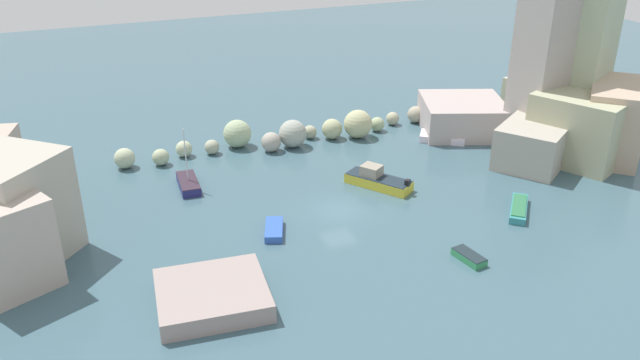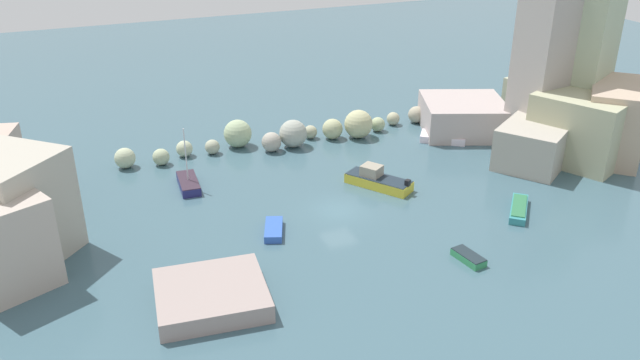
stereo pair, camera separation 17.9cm
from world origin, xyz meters
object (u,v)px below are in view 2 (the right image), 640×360
Objects in this scene: moored_boat_2 at (274,230)px; moored_boat_5 at (469,257)px; stone_dock at (211,295)px; moored_boat_4 at (188,183)px; moored_boat_0 at (519,209)px; moored_boat_3 at (378,180)px; moored_boat_1 at (442,135)px.

moored_boat_2 is 1.31× the size of moored_boat_5.
moored_boat_4 is (2.34, 16.50, -0.21)m from stone_dock.
moored_boat_4 reaches higher than moored_boat_0.
moored_boat_2 is 0.59× the size of moored_boat_3.
moored_boat_5 is (14.63, -18.62, -0.12)m from moored_boat_4.
stone_dock reaches higher than moored_boat_0.
moored_boat_4 is at bearing 34.91° from moored_boat_3.
moored_boat_0 is 15.36m from moored_boat_1.
moored_boat_1 is 1.43× the size of moored_boat_2.
moored_boat_5 is at bearing 98.65° from moored_boat_1.
moored_boat_2 is 13.78m from moored_boat_5.
moored_boat_1 is 25.09m from moored_boat_4.
moored_boat_5 is at bearing -7.14° from stone_dock.
moored_boat_1 reaches higher than moored_boat_0.
moored_boat_1 reaches higher than moored_boat_3.
moored_boat_0 is 0.72× the size of moored_boat_3.
moored_boat_2 is at bearing -61.49° from moored_boat_0.
moored_boat_1 is 1.87× the size of moored_boat_5.
moored_boat_0 is 11.43m from moored_boat_3.
moored_boat_2 is (-18.29, 4.45, -0.04)m from moored_boat_0.
stone_dock is at bearing -3.53° from moored_boat_4.
moored_boat_4 is 23.68m from moored_boat_5.
moored_boat_2 is (6.27, 6.56, -0.33)m from stone_dock.
moored_boat_2 is 0.65× the size of moored_boat_4.
moored_boat_3 is at bearing 32.00° from stone_dock.
moored_boat_1 reaches higher than moored_boat_2.
moored_boat_4 reaches higher than moored_boat_1.
moored_boat_3 is 2.22× the size of moored_boat_5.
moored_boat_4 reaches higher than moored_boat_3.
moored_boat_2 is at bearing 63.74° from moored_boat_1.
stone_dock is at bearing -42.89° from moored_boat_0.
moored_boat_4 reaches higher than moored_boat_2.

